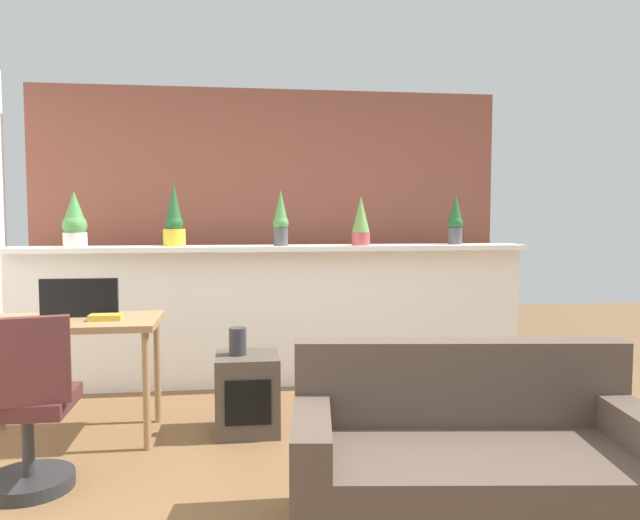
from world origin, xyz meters
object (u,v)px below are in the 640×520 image
potted_plant_0 (75,222)px  office_chair (26,418)px  potted_plant_2 (281,219)px  book_on_desk (106,317)px  potted_plant_3 (361,221)px  desk (68,333)px  potted_plant_1 (174,220)px  side_cube_shelf (248,393)px  vase_on_shelf (238,341)px  couch (472,469)px  potted_plant_4 (455,220)px  tv_monitor (79,298)px

potted_plant_0 → office_chair: bearing=-84.0°
potted_plant_2 → book_on_desk: (-1.14, -1.04, -0.59)m
potted_plant_3 → desk: bearing=-154.1°
potted_plant_1 → book_on_desk: potted_plant_1 is taller
side_cube_shelf → book_on_desk: book_on_desk is taller
vase_on_shelf → couch: size_ratio=0.11×
potted_plant_2 → potted_plant_4: 1.47m
potted_plant_3 → book_on_desk: 2.15m
potted_plant_1 → tv_monitor: size_ratio=1.06×
office_chair → side_cube_shelf: size_ratio=1.82×
tv_monitor → vase_on_shelf: tv_monitor is taller
tv_monitor → couch: size_ratio=0.29×
potted_plant_2 → office_chair: potted_plant_2 is taller
tv_monitor → side_cube_shelf: 1.22m
potted_plant_4 → desk: potted_plant_4 is taller
potted_plant_1 → side_cube_shelf: bearing=-63.0°
potted_plant_0 → desk: bearing=-79.1°
tv_monitor → office_chair: (-0.06, -0.85, -0.48)m
potted_plant_2 → desk: size_ratio=0.40×
potted_plant_3 → office_chair: bearing=-139.3°
potted_plant_1 → book_on_desk: 1.30m
potted_plant_0 → potted_plant_2: (1.58, -0.02, 0.02)m
potted_plant_3 → couch: bearing=-89.5°
potted_plant_1 → potted_plant_3: bearing=-2.9°
potted_plant_4 → book_on_desk: bearing=-156.8°
side_cube_shelf → tv_monitor: bearing=174.5°
potted_plant_3 → vase_on_shelf: size_ratio=2.27×
potted_plant_4 → office_chair: 3.52m
potted_plant_0 → side_cube_shelf: 1.97m
potted_plant_2 → side_cube_shelf: bearing=-106.0°
potted_plant_4 → potted_plant_0: bearing=-179.0°
potted_plant_3 → office_chair: 2.85m
potted_plant_1 → potted_plant_0: bearing=-175.5°
potted_plant_2 → potted_plant_3: size_ratio=1.12×
potted_plant_1 → side_cube_shelf: potted_plant_1 is taller
potted_plant_3 → side_cube_shelf: potted_plant_3 is taller
office_chair → side_cube_shelf: bearing=34.1°
potted_plant_4 → side_cube_shelf: 2.33m
book_on_desk → potted_plant_0: bearing=112.2°
potted_plant_1 → book_on_desk: (-0.30, -1.12, -0.58)m
tv_monitor → potted_plant_1: bearing=63.4°
desk → vase_on_shelf: bearing=-0.5°
potted_plant_4 → couch: 2.80m
desk → potted_plant_1: bearing=62.9°
potted_plant_0 → potted_plant_1: potted_plant_1 is taller
potted_plant_2 → office_chair: (-1.39, -1.75, -0.97)m
desk → side_cube_shelf: size_ratio=2.20×
potted_plant_3 → book_on_desk: size_ratio=2.04×
side_cube_shelf → couch: (0.95, -1.39, 0.03)m
potted_plant_1 → potted_plant_4: (2.31, -0.00, -0.00)m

